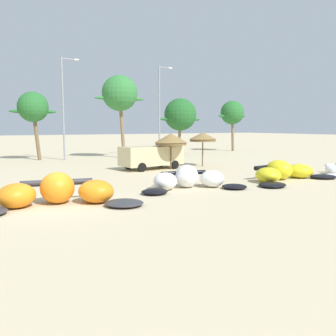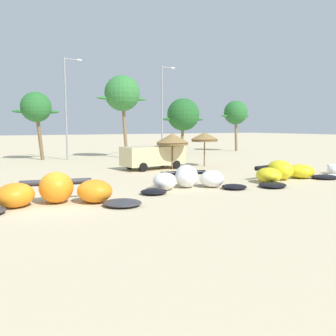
{
  "view_description": "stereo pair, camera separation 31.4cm",
  "coord_description": "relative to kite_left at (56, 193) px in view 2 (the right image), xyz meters",
  "views": [
    {
      "loc": [
        -3.5,
        -16.03,
        3.44
      ],
      "look_at": [
        6.82,
        2.0,
        1.0
      ],
      "focal_mm": 38.17,
      "sensor_mm": 36.0,
      "label": 1
    },
    {
      "loc": [
        -3.23,
        -16.18,
        3.44
      ],
      "look_at": [
        6.82,
        2.0,
        1.0
      ],
      "focal_mm": 38.17,
      "sensor_mm": 36.0,
      "label": 2
    }
  ],
  "objects": [
    {
      "name": "beach_umbrella_middle",
      "position": [
        14.33,
        9.32,
        1.99
      ],
      "size": [
        2.33,
        2.33,
        2.93
      ],
      "color": "brown",
      "rests_on": "ground"
    },
    {
      "name": "kite_left",
      "position": [
        0.0,
        0.0,
        0.0
      ],
      "size": [
        7.37,
        4.21,
        1.41
      ],
      "color": "#333338",
      "rests_on": "ground"
    },
    {
      "name": "palm_center_left",
      "position": [
        11.28,
        20.35,
        6.33
      ],
      "size": [
        5.68,
        3.79,
        8.83
      ],
      "color": "#7F6647",
      "rests_on": "ground"
    },
    {
      "name": "palm_right_of_gap",
      "position": [
        28.99,
        23.06,
        4.7
      ],
      "size": [
        4.87,
        3.25,
        6.93
      ],
      "color": "#7F6647",
      "rests_on": "ground"
    },
    {
      "name": "beach_umbrella_near_van",
      "position": [
        10.9,
        8.85,
        1.87
      ],
      "size": [
        2.61,
        2.61,
        2.88
      ],
      "color": "brown",
      "rests_on": "ground"
    },
    {
      "name": "palm_center_right",
      "position": [
        19.82,
        21.85,
        4.29
      ],
      "size": [
        5.93,
        3.95,
        6.84
      ],
      "color": "#7F6647",
      "rests_on": "ground"
    },
    {
      "name": "ground_plane",
      "position": [
        0.07,
        0.31,
        -0.54
      ],
      "size": [
        260.0,
        260.0,
        0.0
      ],
      "primitive_type": "plane",
      "color": "beige"
    },
    {
      "name": "palm_left_of_gap",
      "position": [
        2.79,
        22.37,
        4.74
      ],
      "size": [
        4.55,
        3.04,
        6.88
      ],
      "color": "brown",
      "rests_on": "ground"
    },
    {
      "name": "lamppost_east",
      "position": [
        15.84,
        19.68,
        5.03
      ],
      "size": [
        1.77,
        0.24,
        10.05
      ],
      "color": "gray",
      "rests_on": "ground"
    },
    {
      "name": "parked_van",
      "position": [
        9.51,
        9.74,
        0.55
      ],
      "size": [
        5.29,
        2.7,
        1.84
      ],
      "color": "beige",
      "rests_on": "ground"
    },
    {
      "name": "kite_left_of_center",
      "position": [
        7.29,
        0.65,
        -0.04
      ],
      "size": [
        6.25,
        3.42,
        1.3
      ],
      "color": "black",
      "rests_on": "ground"
    },
    {
      "name": "kite_center",
      "position": [
        14.25,
        0.21,
        -0.05
      ],
      "size": [
        7.56,
        3.92,
        1.27
      ],
      "color": "black",
      "rests_on": "ground"
    },
    {
      "name": "lamppost_east_center",
      "position": [
        5.58,
        21.04,
        5.15
      ],
      "size": [
        1.88,
        0.24,
        10.26
      ],
      "color": "gray",
      "rests_on": "ground"
    }
  ]
}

